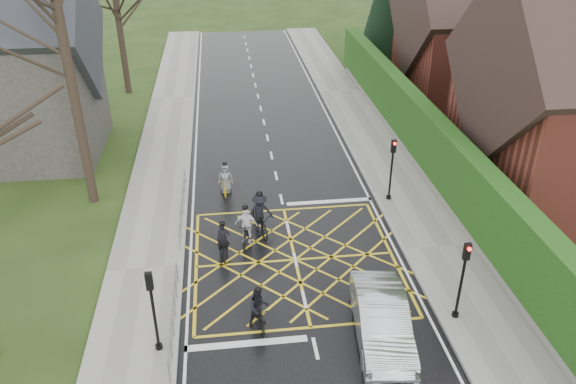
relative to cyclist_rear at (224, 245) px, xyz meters
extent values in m
plane|color=black|center=(2.87, -0.67, -0.53)|extent=(120.00, 120.00, 0.00)
cube|color=black|center=(2.87, -0.67, -0.52)|extent=(9.00, 80.00, 0.01)
cube|color=gray|center=(8.87, -0.67, -0.45)|extent=(3.00, 80.00, 0.15)
cube|color=gray|center=(-3.13, -0.67, -0.45)|extent=(3.00, 80.00, 0.15)
cube|color=slate|center=(10.62, 5.33, -0.18)|extent=(0.50, 38.00, 0.70)
cube|color=#163D10|center=(10.62, 5.33, 1.57)|extent=(0.90, 38.00, 2.80)
cube|color=maroon|center=(17.62, 17.33, 2.47)|extent=(9.00, 8.00, 6.00)
cube|color=#2D1E1B|center=(17.62, 17.33, 5.37)|extent=(9.80, 8.80, 8.80)
cylinder|color=black|center=(13.62, 25.33, 0.07)|extent=(0.50, 0.50, 1.20)
cone|color=black|center=(13.62, 25.33, 4.47)|extent=(4.60, 4.60, 10.00)
cube|color=#2D2B28|center=(-10.63, 11.33, 2.97)|extent=(8.00, 7.00, 7.00)
cube|color=#26282D|center=(-10.63, 11.33, 6.37)|extent=(8.80, 7.80, 7.80)
cylinder|color=black|center=(-6.13, 5.33, 4.97)|extent=(0.44, 0.44, 11.00)
cylinder|color=black|center=(-7.13, 13.33, 5.47)|extent=(0.44, 0.44, 12.00)
cylinder|color=black|center=(-6.43, 21.33, 4.47)|extent=(0.44, 0.44, 10.00)
cylinder|color=slate|center=(-1.78, -4.17, 0.47)|extent=(0.05, 5.00, 0.05)
cylinder|color=slate|center=(-1.78, -4.17, 0.02)|extent=(0.04, 5.00, 0.04)
cylinder|color=slate|center=(-1.78, -6.67, -0.03)|extent=(0.04, 0.04, 1.00)
cylinder|color=slate|center=(-1.78, -1.67, -0.03)|extent=(0.04, 0.04, 1.00)
cylinder|color=slate|center=(-1.78, 3.33, 0.47)|extent=(0.05, 6.00, 0.05)
cylinder|color=slate|center=(-1.78, 3.33, 0.02)|extent=(0.04, 6.00, 0.04)
cylinder|color=slate|center=(-1.78, 0.33, -0.03)|extent=(0.04, 0.04, 1.00)
cylinder|color=slate|center=(-1.78, 6.33, -0.03)|extent=(0.04, 0.04, 1.00)
cylinder|color=black|center=(7.97, 3.53, 0.97)|extent=(0.10, 0.10, 3.00)
cylinder|color=black|center=(7.97, 3.53, -0.38)|extent=(0.24, 0.24, 0.30)
cube|color=black|center=(7.97, 3.53, 2.37)|extent=(0.22, 0.16, 0.62)
sphere|color=#FF0C0C|center=(7.97, 3.41, 2.55)|extent=(0.14, 0.14, 0.14)
cylinder|color=black|center=(7.97, -4.87, 0.97)|extent=(0.10, 0.10, 3.00)
cylinder|color=black|center=(7.97, -4.87, -0.38)|extent=(0.24, 0.24, 0.30)
cube|color=black|center=(7.97, -4.87, 2.37)|extent=(0.22, 0.16, 0.62)
sphere|color=#FF0C0C|center=(7.97, -4.99, 2.55)|extent=(0.14, 0.14, 0.14)
cylinder|color=black|center=(-2.23, -5.17, 0.97)|extent=(0.10, 0.10, 3.00)
cylinder|color=black|center=(-2.23, -5.17, -0.38)|extent=(0.24, 0.24, 0.30)
cube|color=black|center=(-2.23, -5.17, 2.37)|extent=(0.22, 0.16, 0.62)
sphere|color=#FF0C0C|center=(-2.23, -5.05, 2.55)|extent=(0.14, 0.14, 0.14)
imported|color=black|center=(0.00, -0.03, -0.09)|extent=(0.67, 1.70, 0.88)
imported|color=black|center=(0.00, 0.07, 0.22)|extent=(0.56, 0.39, 1.49)
sphere|color=black|center=(0.00, 0.07, 0.98)|extent=(0.23, 0.23, 0.23)
imported|color=black|center=(1.11, -4.39, -0.03)|extent=(0.72, 1.71, 1.00)
imported|color=black|center=(1.11, -4.29, 0.23)|extent=(0.82, 0.68, 1.52)
sphere|color=black|center=(1.11, -4.29, 1.01)|extent=(0.24, 0.24, 0.24)
imported|color=black|center=(1.63, 1.56, 0.01)|extent=(1.18, 2.17, 1.08)
imported|color=black|center=(1.63, 1.66, 0.39)|extent=(1.32, 0.94, 1.84)
sphere|color=black|center=(1.63, 1.66, 1.33)|extent=(0.29, 0.29, 0.29)
imported|color=black|center=(0.98, 0.83, 0.01)|extent=(0.86, 1.86, 1.08)
imported|color=silver|center=(0.98, 0.93, 0.30)|extent=(1.03, 0.59, 1.65)
sphere|color=black|center=(0.98, 0.93, 1.14)|extent=(0.26, 0.26, 0.26)
imported|color=#B69516|center=(0.23, 5.36, -0.09)|extent=(0.67, 1.70, 0.88)
imported|color=slate|center=(0.23, 5.46, 0.22)|extent=(0.75, 0.51, 1.49)
sphere|color=black|center=(0.23, 5.46, 0.98)|extent=(0.23, 0.23, 0.23)
imported|color=#B4B7BC|center=(5.11, -5.47, 0.25)|extent=(2.14, 4.86, 1.55)
camera|label=1|loc=(0.29, -19.14, 13.00)|focal=35.00mm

